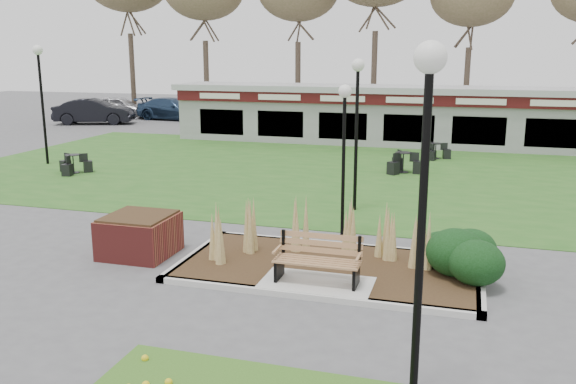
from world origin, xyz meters
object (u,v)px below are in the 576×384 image
(bistro_set_b, at_px, (403,166))
(bistro_set_c, at_px, (435,154))
(brick_planter, at_px, (139,235))
(bistro_set_a, at_px, (74,167))
(lamp_post_mid_right, at_px, (344,128))
(car_black, at_px, (94,111))
(food_pavilion, at_px, (412,115))
(lamp_post_mid_left, at_px, (357,101))
(car_silver, at_px, (119,107))
(car_blue, at_px, (173,109))
(lamp_post_far_left, at_px, (40,78))
(lamp_post_near_left, at_px, (426,150))
(park_bench, at_px, (318,259))

(bistro_set_b, height_order, bistro_set_c, bistro_set_b)
(brick_planter, distance_m, bistro_set_a, 10.71)
(lamp_post_mid_right, relative_size, bistro_set_c, 3.10)
(brick_planter, relative_size, car_black, 0.30)
(lamp_post_mid_right, bearing_deg, brick_planter, -149.53)
(food_pavilion, bearing_deg, lamp_post_mid_left, -91.60)
(car_silver, bearing_deg, bistro_set_c, -129.18)
(brick_planter, distance_m, bistro_set_c, 16.13)
(food_pavilion, xyz_separation_m, bistro_set_b, (0.39, -7.47, -1.19))
(food_pavilion, distance_m, car_black, 20.70)
(lamp_post_mid_left, relative_size, car_blue, 0.86)
(brick_planter, height_order, car_silver, car_silver)
(brick_planter, distance_m, car_silver, 30.78)
(lamp_post_far_left, height_order, car_blue, lamp_post_far_left)
(lamp_post_mid_right, xyz_separation_m, car_silver, (-20.70, 23.51, -2.01))
(lamp_post_near_left, bearing_deg, lamp_post_mid_left, 104.59)
(lamp_post_mid_right, bearing_deg, bistro_set_a, 155.23)
(park_bench, bearing_deg, bistro_set_c, 84.86)
(lamp_post_near_left, bearing_deg, brick_planter, 145.69)
(car_black, bearing_deg, lamp_post_far_left, -172.56)
(lamp_post_mid_left, xyz_separation_m, car_black, (-20.04, 16.91, -2.38))
(food_pavilion, height_order, car_black, food_pavilion)
(lamp_post_mid_left, distance_m, car_blue, 26.40)
(car_black, distance_m, car_blue, 5.26)
(bistro_set_c, bearing_deg, park_bench, -95.14)
(food_pavilion, bearing_deg, car_silver, 161.37)
(park_bench, relative_size, brick_planter, 1.13)
(lamp_post_near_left, height_order, lamp_post_far_left, lamp_post_far_left)
(brick_planter, relative_size, food_pavilion, 0.06)
(park_bench, distance_m, bistro_set_a, 14.52)
(lamp_post_near_left, distance_m, lamp_post_far_left, 21.24)
(lamp_post_mid_left, relative_size, car_silver, 0.97)
(lamp_post_mid_right, distance_m, bistro_set_a, 12.96)
(food_pavilion, distance_m, car_blue, 18.13)
(bistro_set_a, xyz_separation_m, bistro_set_b, (12.11, 3.68, 0.02))
(park_bench, bearing_deg, lamp_post_far_left, 144.46)
(lamp_post_near_left, xyz_separation_m, lamp_post_mid_right, (-2.36, 6.99, -0.65))
(park_bench, relative_size, bistro_set_c, 1.38)
(food_pavilion, bearing_deg, lamp_post_near_left, -84.66)
(brick_planter, height_order, food_pavilion, food_pavilion)
(lamp_post_mid_left, distance_m, bistro_set_c, 10.26)
(car_silver, distance_m, car_blue, 4.18)
(food_pavilion, bearing_deg, lamp_post_mid_right, -90.59)
(lamp_post_near_left, relative_size, lamp_post_mid_right, 1.23)
(brick_planter, bearing_deg, lamp_post_mid_left, 53.26)
(lamp_post_far_left, distance_m, bistro_set_c, 16.79)
(lamp_post_near_left, bearing_deg, car_blue, 121.76)
(car_silver, bearing_deg, lamp_post_far_left, -170.70)
(brick_planter, xyz_separation_m, car_silver, (-16.47, 26.00, 0.30))
(food_pavilion, xyz_separation_m, lamp_post_mid_left, (-0.38, -13.58, 1.72))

